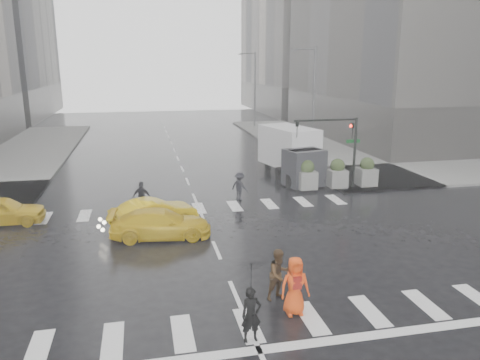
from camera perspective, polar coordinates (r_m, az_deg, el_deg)
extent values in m
plane|color=black|center=(20.14, -2.87, -8.52)|extent=(120.00, 120.00, 0.00)
cube|color=slate|center=(42.98, 19.62, 3.02)|extent=(35.00, 35.00, 0.15)
cube|color=#302E2B|center=(55.74, 23.12, 7.30)|extent=(26.05, 26.05, 4.40)
cube|color=#302E2B|center=(81.11, 11.29, 9.95)|extent=(26.05, 26.05, 4.40)
cylinder|color=black|center=(29.86, 13.79, 3.11)|extent=(0.16, 0.16, 4.50)
cylinder|color=black|center=(28.72, 10.42, 7.20)|extent=(4.00, 0.12, 0.12)
imported|color=black|center=(29.52, 13.51, 5.86)|extent=(0.16, 0.20, 1.00)
imported|color=black|center=(28.15, 6.96, 6.17)|extent=(0.16, 0.20, 1.00)
sphere|color=#FF190C|center=(29.44, 13.37, 6.43)|extent=(0.20, 0.20, 0.20)
cube|color=#0C541C|center=(30.00, 13.63, 4.62)|extent=(0.90, 0.03, 0.22)
cylinder|color=#59595B|center=(39.07, 8.94, 9.19)|extent=(0.20, 0.20, 9.00)
cylinder|color=#59595B|center=(38.63, 7.90, 15.56)|extent=(1.80, 0.12, 0.12)
cube|color=#59595B|center=(38.33, 6.58, 15.47)|extent=(0.50, 0.22, 0.15)
cylinder|color=#59595B|center=(58.14, 1.82, 10.93)|extent=(0.20, 0.20, 9.00)
cylinder|color=#59595B|center=(57.85, 0.95, 15.17)|extent=(1.80, 0.12, 0.12)
cube|color=#59595B|center=(57.65, 0.05, 15.08)|extent=(0.50, 0.22, 0.15)
cube|color=slate|center=(29.21, 8.13, 0.02)|extent=(1.10, 1.10, 1.10)
sphere|color=#213115|center=(29.03, 8.19, 1.55)|extent=(0.90, 0.90, 0.90)
cube|color=slate|center=(29.95, 11.73, 0.22)|extent=(1.10, 1.10, 1.10)
sphere|color=#213115|center=(29.77, 11.80, 1.71)|extent=(0.90, 0.90, 0.90)
cube|color=slate|center=(30.80, 15.14, 0.40)|extent=(1.10, 1.10, 1.10)
sphere|color=#213115|center=(30.63, 15.23, 1.85)|extent=(0.90, 0.90, 0.90)
imported|color=black|center=(13.77, 1.38, -16.11)|extent=(0.63, 0.44, 1.64)
imported|color=black|center=(13.22, 1.41, -11.72)|extent=(1.04, 1.06, 0.88)
imported|color=#412C17|center=(15.97, 4.80, -11.39)|extent=(1.04, 0.93, 1.77)
imported|color=#F04810|center=(15.12, 6.71, -12.69)|extent=(0.94, 0.62, 1.91)
cube|color=maroon|center=(14.88, 6.96, -12.31)|extent=(0.28, 0.16, 0.40)
imported|color=black|center=(25.11, -11.86, -2.11)|extent=(1.16, 0.93, 1.72)
imported|color=black|center=(26.97, -0.06, -0.77)|extent=(1.15, 1.16, 1.63)
imported|color=#E3B80B|center=(25.76, -27.11, -3.38)|extent=(4.07, 1.67, 1.38)
imported|color=#E3B80B|center=(23.03, -10.44, -3.99)|extent=(4.39, 2.68, 1.37)
imported|color=#E3B80B|center=(21.57, -9.66, -5.27)|extent=(4.17, 2.21, 1.32)
cube|color=silver|center=(32.87, 5.96, 4.09)|extent=(2.41, 4.62, 2.71)
cube|color=#28292D|center=(30.04, 7.81, 1.52)|extent=(2.31, 1.81, 2.31)
cube|color=black|center=(29.90, 7.85, 2.83)|extent=(2.01, 0.90, 0.90)
cylinder|color=black|center=(29.71, 5.97, -0.17)|extent=(0.28, 0.90, 0.90)
cylinder|color=black|center=(30.42, 9.76, 0.04)|extent=(0.28, 0.90, 0.90)
cylinder|color=black|center=(31.76, 4.75, 0.80)|extent=(0.28, 0.90, 0.90)
cylinder|color=black|center=(32.42, 8.32, 0.97)|extent=(0.28, 0.90, 0.90)
cylinder|color=black|center=(34.39, 3.40, 1.86)|extent=(0.28, 0.90, 0.90)
cylinder|color=black|center=(35.00, 6.73, 2.00)|extent=(0.28, 0.90, 0.90)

